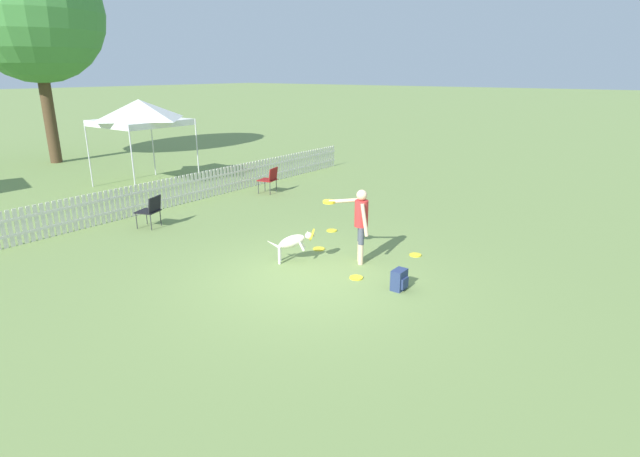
{
  "coord_description": "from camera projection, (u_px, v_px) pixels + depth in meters",
  "views": [
    {
      "loc": [
        -7.04,
        -5.54,
        3.86
      ],
      "look_at": [
        0.82,
        0.35,
        0.75
      ],
      "focal_mm": 28.0,
      "sensor_mm": 36.0,
      "label": 1
    }
  ],
  "objects": [
    {
      "name": "frisbee_near_handler",
      "position": [
        319.0,
        249.0,
        11.3
      ],
      "size": [
        0.26,
        0.26,
        0.02
      ],
      "color": "yellow",
      "rests_on": "ground_plane"
    },
    {
      "name": "backpack_on_grass",
      "position": [
        399.0,
        280.0,
        9.17
      ],
      "size": [
        0.31,
        0.24,
        0.39
      ],
      "color": "navy",
      "rests_on": "ground_plane"
    },
    {
      "name": "folding_chair_center",
      "position": [
        151.0,
        209.0,
        12.73
      ],
      "size": [
        0.64,
        0.66,
        0.83
      ],
      "rotation": [
        0.0,
        0.0,
        3.5
      ],
      "color": "#333338",
      "rests_on": "ground_plane"
    },
    {
      "name": "ground_plane",
      "position": [
        309.0,
        279.0,
        9.7
      ],
      "size": [
        240.0,
        240.0,
        0.0
      ],
      "primitive_type": "plane",
      "color": "olive"
    },
    {
      "name": "picket_fence",
      "position": [
        115.0,
        205.0,
        13.34
      ],
      "size": [
        20.34,
        0.04,
        0.87
      ],
      "color": "silver",
      "rests_on": "ground_plane"
    },
    {
      "name": "leaping_dog",
      "position": [
        293.0,
        241.0,
        10.39
      ],
      "size": [
        0.74,
        0.92,
        0.75
      ],
      "rotation": [
        0.0,
        0.0,
        -2.5
      ],
      "color": "beige",
      "rests_on": "ground_plane"
    },
    {
      "name": "frisbee_midfield",
      "position": [
        356.0,
        278.0,
        9.72
      ],
      "size": [
        0.26,
        0.26,
        0.02
      ],
      "color": "yellow",
      "rests_on": "ground_plane"
    },
    {
      "name": "frisbee_far_scatter",
      "position": [
        415.0,
        255.0,
        10.92
      ],
      "size": [
        0.26,
        0.26,
        0.02
      ],
      "color": "yellow",
      "rests_on": "ground_plane"
    },
    {
      "name": "canopy_tent_main",
      "position": [
        139.0,
        113.0,
        16.91
      ],
      "size": [
        2.62,
        2.62,
        2.95
      ],
      "color": "silver",
      "rests_on": "ground_plane"
    },
    {
      "name": "handler_person",
      "position": [
        359.0,
        218.0,
        10.24
      ],
      "size": [
        0.53,
        1.07,
        1.57
      ],
      "rotation": [
        0.0,
        0.0,
        0.64
      ],
      "color": "beige",
      "rests_on": "ground_plane"
    },
    {
      "name": "frisbee_near_dog",
      "position": [
        332.0,
        230.0,
        12.6
      ],
      "size": [
        0.26,
        0.26,
        0.02
      ],
      "color": "yellow",
      "rests_on": "ground_plane"
    },
    {
      "name": "tree_left_grove",
      "position": [
        33.0,
        14.0,
        20.21
      ],
      "size": [
        5.52,
        5.52,
        8.87
      ],
      "color": "#4C3823",
      "rests_on": "ground_plane"
    },
    {
      "name": "folding_chair_blue_left",
      "position": [
        270.0,
        178.0,
        16.34
      ],
      "size": [
        0.62,
        0.64,
        0.85
      ],
      "rotation": [
        0.0,
        0.0,
        3.38
      ],
      "color": "#333338",
      "rests_on": "ground_plane"
    }
  ]
}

